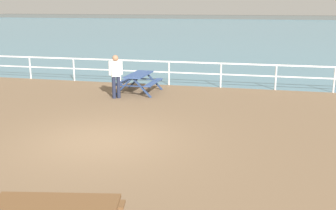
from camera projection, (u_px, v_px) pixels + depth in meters
name	position (u px, v px, depth m)	size (l,w,h in m)	color
ground_plane	(102.00, 144.00, 10.64)	(30.00, 24.00, 0.20)	brown
sea_band	(237.00, 29.00, 60.40)	(142.00, 90.00, 0.01)	teal
distant_shoreline	(249.00, 19.00, 100.97)	(142.00, 6.00, 1.80)	#4C4C47
seaward_railing	(169.00, 68.00, 17.74)	(23.07, 0.07, 1.08)	white
picnic_table_near_right	(139.00, 78.00, 16.26)	(1.59, 1.84, 0.80)	#334C84
visitor	(116.00, 74.00, 15.18)	(0.47, 0.36, 1.66)	#1E2338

